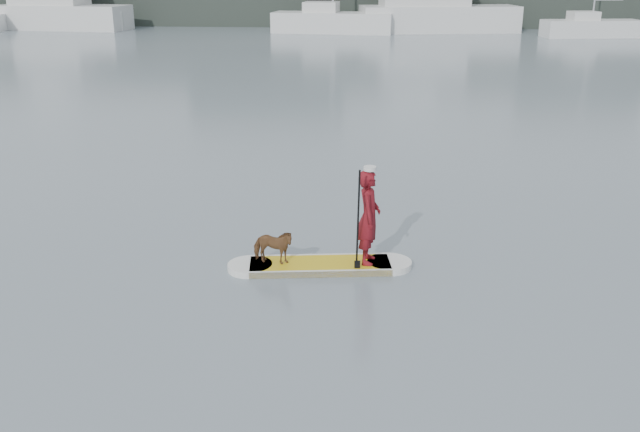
# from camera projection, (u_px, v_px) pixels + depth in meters

# --- Properties ---
(ground) EXTENTS (140.00, 140.00, 0.00)m
(ground) POSITION_uv_depth(u_px,v_px,m) (337.00, 260.00, 13.14)
(ground) COLOR slate
(ground) RESTS_ON ground
(paddleboard) EXTENTS (3.28, 1.14, 0.12)m
(paddleboard) POSITION_uv_depth(u_px,v_px,m) (320.00, 265.00, 12.74)
(paddleboard) COLOR gold
(paddleboard) RESTS_ON ground
(paddler) EXTENTS (0.43, 0.64, 1.69)m
(paddler) POSITION_uv_depth(u_px,v_px,m) (369.00, 217.00, 12.47)
(paddler) COLOR maroon
(paddler) RESTS_ON paddleboard
(white_cap) EXTENTS (0.22, 0.22, 0.07)m
(white_cap) POSITION_uv_depth(u_px,v_px,m) (370.00, 168.00, 12.18)
(white_cap) COLOR silver
(white_cap) RESTS_ON paddler
(dog) EXTENTS (0.81, 0.46, 0.64)m
(dog) POSITION_uv_depth(u_px,v_px,m) (273.00, 246.00, 12.57)
(dog) COLOR brown
(dog) RESTS_ON paddleboard
(paddle) EXTENTS (0.10, 0.30, 2.00)m
(paddle) POSITION_uv_depth(u_px,v_px,m) (358.00, 232.00, 12.25)
(paddle) COLOR black
(paddle) RESTS_ON ground
(sailboat_b) EXTENTS (9.23, 2.91, 13.65)m
(sailboat_b) POSITION_uv_depth(u_px,v_px,m) (72.00, 17.00, 58.80)
(sailboat_b) COLOR silver
(sailboat_b) RESTS_ON ground
(sailboat_d) EXTENTS (9.60, 3.84, 13.78)m
(sailboat_d) POSITION_uv_depth(u_px,v_px,m) (332.00, 20.00, 55.64)
(sailboat_d) COLOR silver
(sailboat_d) RESTS_ON ground
(sailboat_e) EXTENTS (7.32, 3.31, 10.23)m
(sailboat_e) POSITION_uv_depth(u_px,v_px,m) (591.00, 27.00, 52.49)
(sailboat_e) COLOR silver
(sailboat_e) RESTS_ON ground
(motor_yacht_a) EXTENTS (12.76, 5.86, 7.37)m
(motor_yacht_a) POSITION_uv_depth(u_px,v_px,m) (433.00, 5.00, 55.98)
(motor_yacht_a) COLOR silver
(motor_yacht_a) RESTS_ON ground
(motor_yacht_b) EXTENTS (11.15, 4.91, 7.12)m
(motor_yacht_b) POSITION_uv_depth(u_px,v_px,m) (56.00, 4.00, 58.37)
(motor_yacht_b) COLOR silver
(motor_yacht_b) RESTS_ON ground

